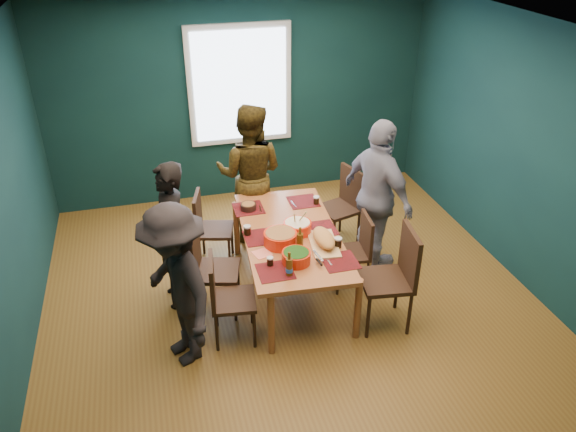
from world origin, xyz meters
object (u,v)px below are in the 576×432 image
object	(u,v)px
dining_table	(291,239)
person_far_left	(172,236)
chair_right_far	(344,200)
bowl_herbs	(296,257)
chair_right_near	(396,271)
cutting_board	(324,239)
chair_left_mid	(207,263)
person_right	(378,196)
chair_right_mid	(357,246)
person_back	(250,174)
person_near_left	(177,287)
bowl_salad	(280,238)
chair_left_near	(224,293)
bowl_dumpling	(297,227)
chair_left_far	(207,224)

from	to	relation	value
dining_table	person_far_left	bearing A→B (deg)	176.51
chair_right_far	bowl_herbs	world-z (taller)	chair_right_far
chair_right_near	cutting_board	world-z (taller)	chair_right_near
chair_left_mid	person_far_left	bearing A→B (deg)	155.40
dining_table	person_right	bearing A→B (deg)	18.33
chair_right_mid	cutting_board	size ratio (longest dim) A/B	1.28
person_back	person_near_left	bearing A→B (deg)	84.19
person_back	bowl_salad	size ratio (longest dim) A/B	5.18
chair_right_far	person_far_left	size ratio (longest dim) A/B	0.61
chair_left_near	dining_table	bearing A→B (deg)	42.77
chair_left_mid	bowl_dumpling	bearing A→B (deg)	20.12
person_far_left	person_right	distance (m)	2.21
person_back	chair_right_near	bearing A→B (deg)	140.01
chair_right_near	bowl_salad	xyz separation A→B (m)	(-0.98, 0.56, 0.19)
chair_left_far	person_near_left	bearing A→B (deg)	-92.19
person_near_left	person_back	bearing A→B (deg)	132.06
chair_left_far	chair_right_far	xyz separation A→B (m)	(1.64, 0.05, 0.04)
chair_left_far	person_back	size ratio (longest dim) A/B	0.51
person_far_left	bowl_herbs	distance (m)	1.27
chair_left_far	chair_right_far	size ratio (longest dim) A/B	0.93
person_back	chair_right_mid	bearing A→B (deg)	147.76
person_near_left	cutting_board	world-z (taller)	person_near_left
person_back	person_near_left	world-z (taller)	person_back
person_back	person_near_left	size ratio (longest dim) A/B	1.09
chair_left_far	chair_left_near	bearing A→B (deg)	-76.55
person_near_left	bowl_herbs	xyz separation A→B (m)	(1.11, 0.17, 0.00)
dining_table	chair_right_near	world-z (taller)	chair_right_near
person_back	person_right	xyz separation A→B (m)	(1.21, -0.93, 0.01)
chair_left_mid	person_back	distance (m)	1.49
chair_left_far	bowl_salad	world-z (taller)	chair_left_far
person_far_left	bowl_salad	size ratio (longest dim) A/B	4.72
chair_left_mid	bowl_dumpling	size ratio (longest dim) A/B	3.36
person_near_left	dining_table	bearing A→B (deg)	100.66
cutting_board	chair_right_near	bearing A→B (deg)	-30.43
person_near_left	person_far_left	bearing A→B (deg)	158.74
person_right	person_near_left	xyz separation A→B (m)	(-2.24, -0.95, -0.08)
chair_left_mid	chair_right_near	world-z (taller)	chair_right_near
chair_right_far	chair_right_near	xyz separation A→B (m)	(-0.05, -1.56, 0.06)
chair_right_near	chair_left_mid	bearing A→B (deg)	166.44
chair_left_mid	chair_right_far	xyz separation A→B (m)	(1.75, 0.91, -0.01)
cutting_board	chair_right_far	bearing A→B (deg)	67.66
bowl_dumpling	bowl_salad	bearing A→B (deg)	-141.40
chair_left_near	bowl_salad	distance (m)	0.78
chair_right_near	person_near_left	bearing A→B (deg)	-173.88
chair_right_far	cutting_board	bearing A→B (deg)	-136.38
chair_left_far	chair_right_mid	xyz separation A→B (m)	(1.47, -0.83, -0.02)
chair_right_mid	person_far_left	distance (m)	1.91
person_back	bowl_herbs	world-z (taller)	person_back
chair_left_near	chair_right_far	distance (m)	2.16
bowl_salad	person_right	bearing A→B (deg)	20.18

